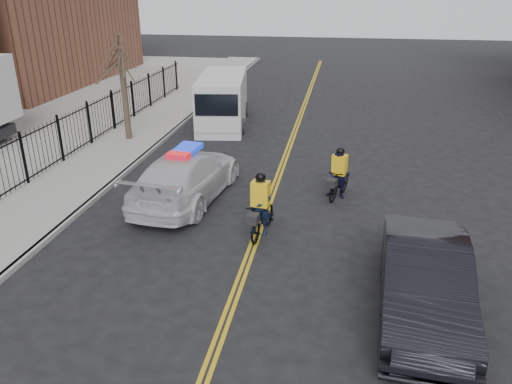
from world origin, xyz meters
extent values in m
plane|color=black|center=(0.00, 0.00, 0.00)|extent=(120.00, 120.00, 0.00)
cube|color=gold|center=(-0.08, 8.00, 0.01)|extent=(0.10, 60.00, 0.01)
cube|color=gold|center=(0.08, 8.00, 0.01)|extent=(0.10, 60.00, 0.01)
cube|color=gray|center=(-7.50, 8.00, 0.07)|extent=(3.00, 60.00, 0.15)
cube|color=gray|center=(-6.00, 8.00, 0.07)|extent=(0.20, 60.00, 0.15)
cylinder|color=#362820|center=(-7.60, 10.00, 2.15)|extent=(0.28, 0.28, 4.00)
imported|color=silver|center=(-2.85, 3.90, 0.85)|extent=(2.95, 6.05, 1.69)
cube|color=#0C26CC|center=(-2.85, 3.90, 1.77)|extent=(0.86, 1.62, 0.16)
imported|color=black|center=(4.32, -1.53, 0.87)|extent=(2.20, 5.39, 1.74)
cube|color=silver|center=(-3.91, 13.84, 1.29)|extent=(3.07, 6.31, 2.58)
cube|color=silver|center=(-3.54, 11.23, 1.06)|extent=(2.29, 1.20, 1.34)
cube|color=black|center=(-3.48, 10.79, 1.74)|extent=(2.01, 0.40, 1.01)
cylinder|color=black|center=(-4.71, 11.91, 0.39)|extent=(0.39, 0.82, 0.78)
cylinder|color=black|center=(-2.61, 12.21, 0.39)|extent=(0.39, 0.82, 0.78)
cylinder|color=black|center=(-5.22, 15.46, 0.39)|extent=(0.39, 0.82, 0.78)
cylinder|color=black|center=(-3.11, 15.76, 0.39)|extent=(0.39, 0.82, 0.78)
imported|color=black|center=(0.08, 1.78, 0.53)|extent=(0.98, 2.09, 1.05)
imported|color=black|center=(0.08, 1.78, 0.90)|extent=(0.71, 0.52, 1.81)
cube|color=yellow|center=(0.08, 1.78, 1.30)|extent=(0.56, 0.42, 0.76)
sphere|color=black|center=(0.08, 1.78, 1.82)|extent=(0.30, 0.30, 0.30)
cube|color=black|center=(-0.02, 1.08, 0.82)|extent=(0.38, 0.42, 0.28)
imported|color=black|center=(2.32, 4.97, 0.54)|extent=(1.09, 1.88, 1.09)
imported|color=black|center=(2.32, 4.97, 0.84)|extent=(0.98, 0.87, 1.68)
cube|color=yellow|center=(2.32, 4.97, 1.21)|extent=(0.56, 0.47, 0.71)
sphere|color=black|center=(2.32, 4.97, 1.69)|extent=(0.28, 0.28, 0.28)
cube|color=black|center=(2.10, 4.35, 0.76)|extent=(0.40, 0.43, 0.26)
camera|label=1|loc=(2.24, -11.45, 7.02)|focal=35.00mm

